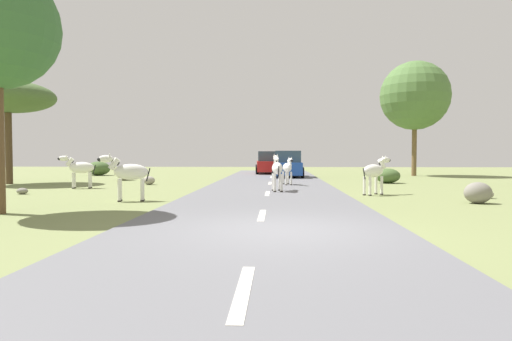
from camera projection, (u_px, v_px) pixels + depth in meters
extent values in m
plane|color=olive|center=(281.00, 232.00, 8.82)|extent=(90.00, 90.00, 0.00)
cube|color=slate|center=(259.00, 230.00, 8.84)|extent=(6.00, 64.00, 0.05)
cube|color=silver|center=(243.00, 290.00, 4.85)|extent=(0.16, 2.00, 0.01)
cube|color=silver|center=(262.00, 215.00, 10.84)|extent=(0.16, 2.00, 0.01)
cube|color=silver|center=(267.00, 193.00, 16.83)|extent=(0.16, 2.00, 0.01)
cube|color=silver|center=(270.00, 183.00, 22.82)|extent=(0.16, 2.00, 0.01)
cube|color=silver|center=(272.00, 177.00, 28.81)|extent=(0.16, 2.00, 0.01)
cube|color=silver|center=(273.00, 173.00, 34.79)|extent=(0.16, 2.00, 0.01)
ellipsoid|color=silver|center=(287.00, 168.00, 21.74)|extent=(0.58, 1.02, 0.45)
cylinder|color=silver|center=(286.00, 178.00, 21.43)|extent=(0.11, 0.11, 0.66)
cylinder|color=#28231E|center=(286.00, 185.00, 21.44)|extent=(0.13, 0.13, 0.04)
cylinder|color=silver|center=(291.00, 178.00, 21.47)|extent=(0.11, 0.11, 0.66)
cylinder|color=#28231E|center=(291.00, 185.00, 21.49)|extent=(0.13, 0.13, 0.04)
cylinder|color=silver|center=(283.00, 178.00, 22.05)|extent=(0.11, 0.11, 0.66)
cylinder|color=#28231E|center=(283.00, 184.00, 22.06)|extent=(0.13, 0.13, 0.04)
cylinder|color=silver|center=(288.00, 178.00, 22.09)|extent=(0.11, 0.11, 0.66)
cylinder|color=#28231E|center=(288.00, 184.00, 22.10)|extent=(0.13, 0.13, 0.04)
cylinder|color=silver|center=(289.00, 163.00, 21.28)|extent=(0.25, 0.37, 0.39)
cube|color=black|center=(289.00, 161.00, 21.28)|extent=(0.10, 0.32, 0.27)
ellipsoid|color=silver|center=(291.00, 160.00, 21.05)|extent=(0.26, 0.45, 0.21)
ellipsoid|color=black|center=(292.00, 161.00, 20.89)|extent=(0.15, 0.17, 0.13)
cone|color=silver|center=(289.00, 158.00, 21.14)|extent=(0.09, 0.09, 0.12)
cone|color=silver|center=(291.00, 158.00, 21.16)|extent=(0.09, 0.09, 0.12)
cylinder|color=black|center=(285.00, 169.00, 22.22)|extent=(0.06, 0.14, 0.39)
ellipsoid|color=silver|center=(277.00, 168.00, 17.81)|extent=(0.53, 1.10, 0.50)
cylinder|color=silver|center=(280.00, 182.00, 18.19)|extent=(0.12, 0.12, 0.72)
cylinder|color=#28231E|center=(280.00, 190.00, 18.20)|extent=(0.13, 0.13, 0.05)
cylinder|color=silver|center=(273.00, 182.00, 18.17)|extent=(0.12, 0.12, 0.72)
cylinder|color=#28231E|center=(273.00, 190.00, 18.18)|extent=(0.13, 0.13, 0.05)
cylinder|color=silver|center=(281.00, 183.00, 17.49)|extent=(0.12, 0.12, 0.72)
cylinder|color=#28231E|center=(281.00, 191.00, 17.51)|extent=(0.13, 0.13, 0.05)
cylinder|color=silver|center=(275.00, 183.00, 17.48)|extent=(0.12, 0.12, 0.72)
cylinder|color=#28231E|center=(275.00, 191.00, 17.49)|extent=(0.13, 0.13, 0.05)
cylinder|color=silver|center=(276.00, 162.00, 18.31)|extent=(0.23, 0.40, 0.43)
cube|color=black|center=(276.00, 160.00, 18.31)|extent=(0.07, 0.35, 0.29)
ellipsoid|color=silver|center=(275.00, 158.00, 18.55)|extent=(0.24, 0.48, 0.23)
ellipsoid|color=black|center=(275.00, 158.00, 18.74)|extent=(0.15, 0.17, 0.14)
cone|color=silver|center=(277.00, 155.00, 18.44)|extent=(0.10, 0.10, 0.13)
cone|color=silver|center=(274.00, 155.00, 18.43)|extent=(0.10, 0.10, 0.13)
cylinder|color=black|center=(279.00, 171.00, 17.29)|extent=(0.05, 0.15, 0.43)
ellipsoid|color=silver|center=(82.00, 168.00, 19.99)|extent=(1.15, 0.66, 0.51)
cylinder|color=silver|center=(75.00, 180.00, 20.09)|extent=(0.13, 0.13, 0.74)
cylinder|color=#28231E|center=(75.00, 188.00, 20.10)|extent=(0.15, 0.15, 0.05)
cylinder|color=silver|center=(73.00, 181.00, 19.82)|extent=(0.13, 0.13, 0.74)
cylinder|color=#28231E|center=(73.00, 188.00, 19.83)|extent=(0.15, 0.15, 0.05)
cylinder|color=silver|center=(91.00, 180.00, 20.21)|extent=(0.13, 0.13, 0.74)
cylinder|color=#28231E|center=(91.00, 187.00, 20.23)|extent=(0.15, 0.15, 0.05)
cylinder|color=silver|center=(90.00, 180.00, 19.94)|extent=(0.13, 0.13, 0.74)
cylinder|color=#28231E|center=(90.00, 188.00, 19.96)|extent=(0.15, 0.15, 0.05)
cylinder|color=silver|center=(70.00, 162.00, 19.89)|extent=(0.42, 0.28, 0.43)
cube|color=black|center=(70.00, 160.00, 19.89)|extent=(0.36, 0.12, 0.30)
ellipsoid|color=silver|center=(64.00, 158.00, 19.84)|extent=(0.50, 0.30, 0.24)
ellipsoid|color=black|center=(59.00, 159.00, 19.81)|extent=(0.19, 0.17, 0.14)
cone|color=silver|center=(67.00, 156.00, 19.93)|extent=(0.11, 0.11, 0.14)
cone|color=silver|center=(66.00, 156.00, 19.79)|extent=(0.11, 0.11, 0.14)
cylinder|color=black|center=(94.00, 170.00, 20.09)|extent=(0.16, 0.07, 0.44)
ellipsoid|color=silver|center=(373.00, 171.00, 16.69)|extent=(1.08, 0.99, 0.50)
cylinder|color=silver|center=(382.00, 186.00, 16.81)|extent=(0.15, 0.15, 0.72)
cylinder|color=#28231E|center=(382.00, 194.00, 16.82)|extent=(0.17, 0.17, 0.05)
cylinder|color=silver|center=(376.00, 185.00, 17.03)|extent=(0.15, 0.15, 0.72)
cylinder|color=#28231E|center=(376.00, 194.00, 17.04)|extent=(0.17, 0.17, 0.05)
cylinder|color=silver|center=(370.00, 186.00, 16.40)|extent=(0.15, 0.15, 0.72)
cylinder|color=#28231E|center=(370.00, 195.00, 16.42)|extent=(0.17, 0.17, 0.05)
cylinder|color=silver|center=(364.00, 186.00, 16.62)|extent=(0.15, 0.15, 0.72)
cylinder|color=#28231E|center=(364.00, 195.00, 16.63)|extent=(0.17, 0.17, 0.05)
cylinder|color=silver|center=(382.00, 164.00, 16.98)|extent=(0.41, 0.38, 0.42)
cube|color=black|center=(382.00, 162.00, 16.98)|extent=(0.29, 0.25, 0.29)
ellipsoid|color=silver|center=(386.00, 160.00, 17.12)|extent=(0.48, 0.44, 0.23)
ellipsoid|color=black|center=(389.00, 160.00, 17.23)|extent=(0.21, 0.20, 0.14)
cone|color=silver|center=(385.00, 157.00, 17.00)|extent=(0.12, 0.12, 0.13)
cone|color=silver|center=(383.00, 157.00, 17.10)|extent=(0.12, 0.12, 0.13)
cylinder|color=black|center=(364.00, 174.00, 16.39)|extent=(0.14, 0.12, 0.43)
ellipsoid|color=silver|center=(131.00, 172.00, 14.51)|extent=(1.18, 0.69, 0.52)
cylinder|color=silver|center=(120.00, 190.00, 14.60)|extent=(0.13, 0.13, 0.76)
cylinder|color=#28231E|center=(121.00, 200.00, 14.62)|extent=(0.15, 0.15, 0.05)
cylinder|color=silver|center=(119.00, 190.00, 14.33)|extent=(0.13, 0.13, 0.76)
cylinder|color=#28231E|center=(119.00, 201.00, 14.34)|extent=(0.15, 0.15, 0.05)
cylinder|color=silver|center=(143.00, 189.00, 14.73)|extent=(0.13, 0.13, 0.76)
cylinder|color=#28231E|center=(143.00, 200.00, 14.75)|extent=(0.15, 0.15, 0.05)
cylinder|color=silver|center=(142.00, 190.00, 14.46)|extent=(0.13, 0.13, 0.76)
cylinder|color=#28231E|center=(142.00, 201.00, 14.47)|extent=(0.15, 0.15, 0.05)
cylinder|color=silver|center=(114.00, 164.00, 14.40)|extent=(0.43, 0.29, 0.45)
cube|color=black|center=(114.00, 161.00, 14.40)|extent=(0.37, 0.12, 0.31)
ellipsoid|color=silver|center=(106.00, 159.00, 14.35)|extent=(0.52, 0.31, 0.24)
ellipsoid|color=black|center=(100.00, 159.00, 14.31)|extent=(0.20, 0.18, 0.15)
cone|color=silver|center=(110.00, 155.00, 14.44)|extent=(0.11, 0.11, 0.14)
cone|color=silver|center=(109.00, 155.00, 14.30)|extent=(0.11, 0.11, 0.14)
cylinder|color=black|center=(148.00, 175.00, 14.61)|extent=(0.16, 0.07, 0.45)
cube|color=red|center=(268.00, 166.00, 34.37)|extent=(2.02, 4.29, 0.80)
cube|color=#334751|center=(269.00, 156.00, 34.14)|extent=(1.76, 2.28, 0.76)
cube|color=black|center=(268.00, 169.00, 36.53)|extent=(1.72, 0.25, 0.24)
cylinder|color=black|center=(279.00, 169.00, 35.73)|extent=(0.26, 0.69, 0.68)
cylinder|color=black|center=(257.00, 169.00, 35.72)|extent=(0.26, 0.69, 0.68)
cylinder|color=black|center=(281.00, 170.00, 33.03)|extent=(0.26, 0.69, 0.68)
cylinder|color=black|center=(257.00, 170.00, 33.02)|extent=(0.26, 0.69, 0.68)
cube|color=#1E479E|center=(288.00, 168.00, 29.18)|extent=(1.84, 4.22, 0.80)
cube|color=#334751|center=(288.00, 157.00, 28.95)|extent=(1.66, 2.22, 0.76)
cube|color=black|center=(287.00, 171.00, 31.34)|extent=(1.71, 0.18, 0.24)
cylinder|color=black|center=(300.00, 171.00, 30.48)|extent=(0.23, 0.68, 0.68)
cylinder|color=black|center=(275.00, 171.00, 30.58)|extent=(0.23, 0.68, 0.68)
cylinder|color=black|center=(302.00, 173.00, 27.79)|extent=(0.23, 0.68, 0.68)
cylinder|color=black|center=(274.00, 173.00, 27.89)|extent=(0.23, 0.68, 0.68)
cylinder|color=#4C3823|center=(9.00, 148.00, 22.90)|extent=(0.34, 0.34, 3.73)
ellipsoid|color=#425B2D|center=(8.00, 97.00, 22.80)|extent=(4.73, 4.73, 1.65)
cylinder|color=brown|center=(414.00, 150.00, 31.57)|extent=(0.34, 0.34, 3.81)
sphere|color=#4C7038|center=(415.00, 96.00, 31.42)|extent=(4.92, 4.92, 4.92)
ellipsoid|color=#425B2D|center=(98.00, 168.00, 32.20)|extent=(1.71, 1.54, 1.03)
ellipsoid|color=#425B2D|center=(388.00, 176.00, 23.61)|extent=(1.32, 1.19, 0.79)
ellipsoid|color=#A89E8C|center=(125.00, 175.00, 26.21)|extent=(0.86, 0.91, 0.63)
ellipsoid|color=gray|center=(488.00, 194.00, 15.47)|extent=(0.39, 0.37, 0.28)
ellipsoid|color=gray|center=(22.00, 191.00, 17.10)|extent=(0.42, 0.37, 0.25)
ellipsoid|color=gray|center=(149.00, 180.00, 22.45)|extent=(0.59, 0.49, 0.43)
ellipsoid|color=gray|center=(478.00, 193.00, 13.86)|extent=(0.86, 0.65, 0.68)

